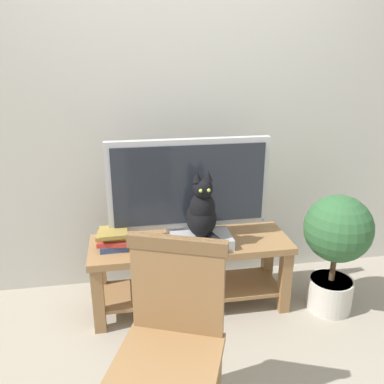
# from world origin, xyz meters

# --- Properties ---
(ground_plane) EXTENTS (12.00, 12.00, 0.00)m
(ground_plane) POSITION_xyz_m (0.00, 0.00, 0.00)
(ground_plane) COLOR gray
(back_wall) EXTENTS (7.00, 0.12, 2.80)m
(back_wall) POSITION_xyz_m (0.00, 0.93, 1.40)
(back_wall) COLOR beige
(back_wall) RESTS_ON ground
(tv_stand) EXTENTS (1.30, 0.43, 0.49)m
(tv_stand) POSITION_xyz_m (0.01, 0.46, 0.34)
(tv_stand) COLOR olive
(tv_stand) RESTS_ON ground
(tv) EXTENTS (1.03, 0.20, 0.67)m
(tv) POSITION_xyz_m (0.01, 0.52, 0.84)
(tv) COLOR #B7B7BC
(tv) RESTS_ON tv_stand
(media_box) EXTENTS (0.38, 0.25, 0.07)m
(media_box) POSITION_xyz_m (0.07, 0.40, 0.52)
(media_box) COLOR #ADADB2
(media_box) RESTS_ON tv_stand
(cat) EXTENTS (0.20, 0.28, 0.44)m
(cat) POSITION_xyz_m (0.07, 0.39, 0.72)
(cat) COLOR black
(cat) RESTS_ON media_box
(wooden_chair) EXTENTS (0.56, 0.56, 0.93)m
(wooden_chair) POSITION_xyz_m (-0.23, -0.48, 0.54)
(wooden_chair) COLOR olive
(wooden_chair) RESTS_ON ground
(book_stack) EXTENTS (0.21, 0.18, 0.12)m
(book_stack) POSITION_xyz_m (-0.48, 0.46, 0.55)
(book_stack) COLOR #33477A
(book_stack) RESTS_ON tv_stand
(potted_plant) EXTENTS (0.43, 0.43, 0.81)m
(potted_plant) POSITION_xyz_m (0.93, 0.27, 0.50)
(potted_plant) COLOR beige
(potted_plant) RESTS_ON ground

